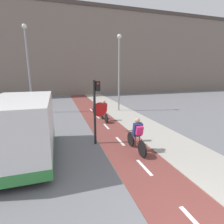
% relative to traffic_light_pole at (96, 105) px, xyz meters
% --- Properties ---
extents(building_row_background, '(60.00, 5.20, 12.40)m').
position_rel_traffic_light_pole_xyz_m(building_row_background, '(1.11, 20.45, 4.35)').
color(building_row_background, slate).
rests_on(building_row_background, ground_plane).
extents(traffic_light_pole, '(0.67, 0.25, 2.99)m').
position_rel_traffic_light_pole_xyz_m(traffic_light_pole, '(0.00, 0.00, 0.00)').
color(traffic_light_pole, black).
rests_on(traffic_light_pole, ground_plane).
extents(street_lamp_far, '(0.36, 0.36, 6.86)m').
position_rel_traffic_light_pole_xyz_m(street_lamp_far, '(-3.70, 7.93, 2.33)').
color(street_lamp_far, gray).
rests_on(street_lamp_far, ground_plane).
extents(street_lamp_sidewalk, '(0.36, 0.36, 6.26)m').
position_rel_traffic_light_pole_xyz_m(street_lamp_sidewalk, '(3.36, 6.39, 2.01)').
color(street_lamp_sidewalk, gray).
rests_on(street_lamp_sidewalk, ground_plane).
extents(cyclist_near, '(0.46, 1.79, 1.49)m').
position_rel_traffic_light_pole_xyz_m(cyclist_near, '(1.41, -1.37, -1.15)').
color(cyclist_near, black).
rests_on(cyclist_near, ground_plane).
extents(cyclist_far, '(0.46, 1.74, 1.46)m').
position_rel_traffic_light_pole_xyz_m(cyclist_far, '(1.32, 3.65, -1.20)').
color(cyclist_far, black).
rests_on(cyclist_far, ground_plane).
extents(van, '(2.11, 4.42, 2.40)m').
position_rel_traffic_light_pole_xyz_m(van, '(-2.99, -0.61, -0.68)').
color(van, white).
rests_on(van, ground_plane).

